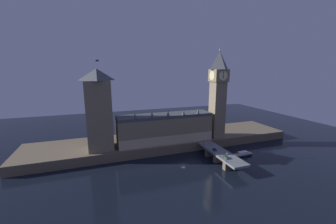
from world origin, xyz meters
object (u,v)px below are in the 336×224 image
Objects in this scene: victoria_tower at (99,110)px; clock_tower at (218,92)px; street_lamp_near at (227,156)px; boat_downstream at (243,154)px; pedestrian_mid_walk at (224,148)px; car_northbound_trail at (226,157)px; car_northbound_lead at (215,150)px; pedestrian_near_rail at (221,156)px; street_lamp_far at (204,140)px.

clock_tower is at bearing -2.04° from victoria_tower.
street_lamp_near reaches higher than boat_downstream.
car_northbound_trail is at bearing -119.64° from pedestrian_mid_walk.
victoria_tower is 91.57m from street_lamp_near.
victoria_tower is 15.97× the size of car_northbound_lead.
victoria_tower is at bearing 157.65° from car_northbound_lead.
pedestrian_near_rail reaches higher than boat_downstream.
street_lamp_near is (-10.68, -18.44, 2.87)m from pedestrian_mid_walk.
clock_tower is 11.91× the size of street_lamp_near.
street_lamp_far is at bearing -141.69° from clock_tower.
pedestrian_near_rail is 0.30× the size of street_lamp_near.
street_lamp_near is (-0.40, -7.19, 2.83)m from pedestrian_near_rail.
clock_tower is 53.05m from boat_downstream.
boat_downstream is (26.96, 17.35, -9.67)m from street_lamp_near.
pedestrian_mid_walk is (-10.83, -27.99, -37.24)m from clock_tower.
pedestrian_near_rail is at bearing 138.08° from car_northbound_trail.
boat_downstream is (23.99, -1.30, -6.47)m from car_northbound_lead.
car_northbound_lead is at bearing 178.43° from pedestrian_mid_walk.
clock_tower is 15.98× the size of car_northbound_trail.
clock_tower is 50.26m from car_northbound_lead.
clock_tower is at bearing 65.14° from street_lamp_near.
pedestrian_near_rail is 7.74m from street_lamp_near.
victoria_tower is at bearing 177.96° from clock_tower.
pedestrian_near_rail is (-21.11, -39.24, -37.19)m from clock_tower.
victoria_tower is at bearing 145.61° from street_lamp_near.
victoria_tower is 35.52× the size of pedestrian_mid_walk.
pedestrian_near_rail is at bearing -132.44° from pedestrian_mid_walk.
victoria_tower is 13.95× the size of car_northbound_trail.
street_lamp_far is at bearing 90.00° from street_lamp_near.
car_northbound_trail is 3.47m from pedestrian_near_rail.
car_northbound_lead is 11.75m from pedestrian_near_rail.
victoria_tower is at bearing 149.33° from car_northbound_trail.
clock_tower reaches higher than car_northbound_trail.
car_northbound_trail is 0.27× the size of boat_downstream.
car_northbound_trail is 27.81m from boat_downstream.
car_northbound_lead is at bearing -123.72° from clock_tower.
street_lamp_far is at bearing 155.85° from boat_downstream.
car_northbound_trail is 15.60m from pedestrian_mid_walk.
pedestrian_mid_walk is at bearing 60.36° from car_northbound_trail.
clock_tower reaches higher than pedestrian_mid_walk.
street_lamp_far reaches higher than car_northbound_lead.
street_lamp_far is (-21.51, -16.99, -33.90)m from clock_tower.
pedestrian_mid_walk reaches higher than boat_downstream.
pedestrian_mid_walk is 21.50m from street_lamp_near.
boat_downstream is at bearing 20.92° from pedestrian_near_rail.
pedestrian_mid_walk is 0.26× the size of street_lamp_far.
car_northbound_trail reaches higher than car_northbound_lead.
pedestrian_mid_walk is 15.69m from street_lamp_far.
pedestrian_mid_walk reaches higher than car_northbound_lead.
pedestrian_near_rail is at bearing -102.65° from car_northbound_lead.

